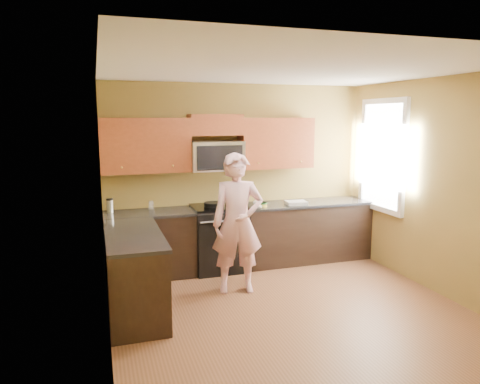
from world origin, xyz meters
name	(u,v)px	position (x,y,z in m)	size (l,w,h in m)	color
floor	(291,312)	(0.00, 0.00, 0.00)	(4.00, 4.00, 0.00)	brown
ceiling	(296,69)	(0.00, 0.00, 2.70)	(4.00, 4.00, 0.00)	white
wall_back	(238,174)	(0.00, 2.00, 1.35)	(4.00, 4.00, 0.00)	olive
wall_front	(417,244)	(0.00, -2.00, 1.35)	(4.00, 4.00, 0.00)	olive
wall_left	(104,207)	(-2.00, 0.00, 1.35)	(4.00, 4.00, 0.00)	olive
wall_right	(442,187)	(2.00, 0.00, 1.35)	(4.00, 4.00, 0.00)	olive
cabinet_back_run	(245,237)	(0.00, 1.70, 0.44)	(4.00, 0.60, 0.88)	black
cabinet_left_run	(134,274)	(-1.70, 0.60, 0.44)	(0.60, 1.60, 0.88)	black
countertop_back	(245,207)	(0.00, 1.69, 0.90)	(4.00, 0.62, 0.04)	black
countertop_left	(133,235)	(-1.69, 0.60, 0.90)	(0.62, 1.60, 0.04)	black
stove	(219,238)	(-0.40, 1.68, 0.47)	(0.76, 0.65, 0.95)	black
microwave	(216,170)	(-0.40, 1.80, 1.45)	(0.76, 0.40, 0.42)	silver
upper_cab_left	(147,173)	(-1.39, 1.83, 1.45)	(1.22, 0.33, 0.75)	brown
upper_cab_right	(276,168)	(0.54, 1.83, 1.45)	(1.12, 0.33, 0.75)	brown
upper_cab_over_mw	(215,125)	(-0.40, 1.83, 2.10)	(0.76, 0.33, 0.30)	brown
window	(383,156)	(1.98, 1.20, 1.65)	(0.06, 1.06, 1.66)	white
woman	(238,223)	(-0.39, 0.81, 0.89)	(0.65, 0.43, 1.77)	pink
frying_pan	(214,206)	(-0.48, 1.65, 0.95)	(0.28, 0.48, 0.06)	black
butter_tub	(263,207)	(0.23, 1.54, 0.92)	(0.11, 0.11, 0.08)	yellow
toast_slice	(262,204)	(0.27, 1.69, 0.93)	(0.11, 0.11, 0.01)	#B27F47
napkin_a	(258,206)	(0.12, 1.45, 0.95)	(0.11, 0.12, 0.06)	silver
napkin_b	(257,202)	(0.21, 1.74, 0.95)	(0.12, 0.13, 0.07)	silver
dish_towel	(296,203)	(0.77, 1.57, 0.95)	(0.30, 0.24, 0.05)	white
travel_mug	(110,213)	(-1.90, 1.82, 0.92)	(0.09, 0.09, 0.20)	silver
glass_a	(151,205)	(-1.34, 1.88, 0.98)	(0.07, 0.07, 0.12)	silver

